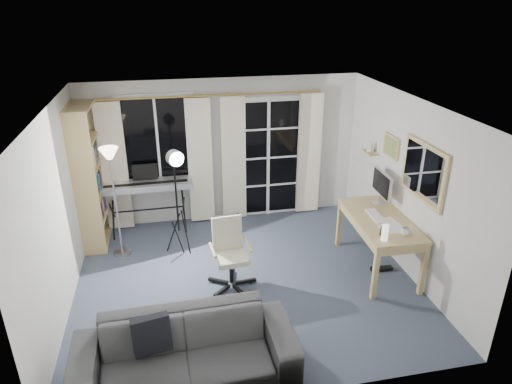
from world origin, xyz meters
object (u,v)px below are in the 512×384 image
studio_light (176,171)px  mug (406,231)px  office_chair (229,246)px  bookshelf (87,179)px  torchiere_lamp (111,170)px  sofa (185,343)px  desk (380,225)px  keyboard_piano (146,187)px  monitor (382,185)px

studio_light → mug: 3.17m
office_chair → mug: bearing=-19.0°
bookshelf → torchiere_lamp: (0.43, -0.53, 0.32)m
torchiere_lamp → studio_light: size_ratio=1.00×
torchiere_lamp → sofa: torchiere_lamp is taller
torchiere_lamp → sofa: bearing=-72.8°
desk → mug: size_ratio=11.59×
studio_light → office_chair: size_ratio=1.76×
keyboard_piano → office_chair: keyboard_piano is taller
monitor → studio_light: bearing=173.1°
office_chair → desk: office_chair is taller
bookshelf → monitor: bookshelf is taller
bookshelf → monitor: bearing=-15.2°
keyboard_piano → desk: size_ratio=0.98×
keyboard_piano → sofa: size_ratio=0.65×
office_chair → monitor: bearing=4.9°
studio_light → monitor: size_ratio=2.96×
office_chair → torchiere_lamp: bearing=140.1°
torchiere_lamp → studio_light: (0.88, -0.18, -0.01)m
bookshelf → desk: bearing=-21.6°
sofa → studio_light: bearing=86.9°
torchiere_lamp → studio_light: torchiere_lamp is taller
bookshelf → mug: (4.11, -2.13, -0.18)m
keyboard_piano → mug: keyboard_piano is taller
mug → studio_light: bearing=153.2°
studio_light → sofa: (-0.07, -2.42, -0.91)m
bookshelf → desk: size_ratio=1.46×
desk → mug: (0.10, -0.50, 0.16)m
keyboard_piano → monitor: size_ratio=2.57×
office_chair → monitor: size_ratio=1.68×
desk → mug: bearing=-76.5°
torchiere_lamp → keyboard_piano: (0.42, 0.65, -0.55)m
keyboard_piano → office_chair: size_ratio=1.53×
torchiere_lamp → studio_light: bearing=-11.8°
bookshelf → sofa: bearing=-67.9°
torchiere_lamp → desk: bearing=-17.1°
office_chair → desk: size_ratio=0.64×
monitor → desk: bearing=-111.4°
torchiere_lamp → keyboard_piano: bearing=57.2°
office_chair → desk: (2.10, -0.06, 0.13)m
bookshelf → desk: (4.01, -1.63, -0.34)m
sofa → mug: bearing=17.9°
torchiere_lamp → bookshelf: bearing=129.1°
studio_light → mug: studio_light is taller
studio_light → sofa: 2.58m
bookshelf → desk: 4.34m
office_chair → bookshelf: bearing=135.8°
torchiere_lamp → office_chair: 1.97m
keyboard_piano → studio_light: bearing=-61.8°
mug → bookshelf: bearing=152.6°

